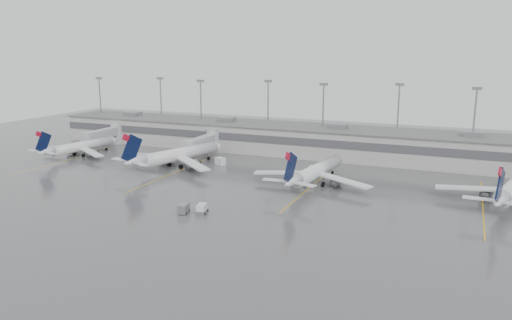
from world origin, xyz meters
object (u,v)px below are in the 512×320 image
at_px(jet_far_left, 80,146).
at_px(baggage_tug, 202,210).
at_px(jet_mid_right, 315,171).
at_px(jet_mid_left, 176,155).

xyz_separation_m(jet_far_left, baggage_tug, (57.19, -31.41, -2.10)).
xyz_separation_m(jet_mid_right, baggage_tug, (-13.66, -27.60, -2.46)).
bearing_deg(jet_mid_right, baggage_tug, -109.63).
xyz_separation_m(jet_far_left, jet_mid_right, (70.85, -3.81, 0.36)).
distance_m(jet_far_left, jet_mid_left, 33.00).
bearing_deg(jet_far_left, baggage_tug, -19.29).
height_order(jet_mid_left, baggage_tug, jet_mid_left).
bearing_deg(baggage_tug, jet_mid_right, 51.44).
relative_size(jet_mid_left, baggage_tug, 10.45).
relative_size(jet_far_left, baggage_tug, 8.93).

